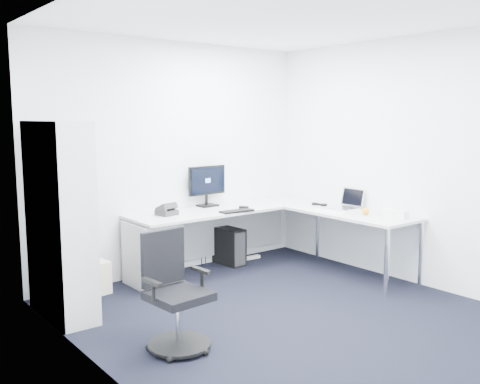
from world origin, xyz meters
TOP-DOWN VIEW (x-y plane):
  - ground at (0.00, 0.00)m, footprint 4.20×4.20m
  - ceiling at (0.00, 0.00)m, footprint 4.20×4.20m
  - wall_back at (0.00, 2.10)m, footprint 3.60×0.02m
  - wall_left at (-1.80, 0.00)m, footprint 0.02×4.20m
  - wall_right at (1.80, 0.00)m, footprint 0.02×4.20m
  - l_desk at (0.55, 1.40)m, footprint 2.56×1.43m
  - drawer_pedestal at (-0.52, 1.74)m, footprint 0.46×0.57m
  - bookshelf at (-1.62, 1.45)m, footprint 0.35×0.90m
  - task_chair at (-1.17, 0.16)m, footprint 0.56×0.56m
  - black_pc_tower at (0.64, 1.91)m, footprint 0.24×0.48m
  - beige_pc_tower at (-1.10, 1.92)m, footprint 0.20×0.37m
  - power_strip at (0.97, 1.90)m, footprint 0.34×0.08m
  - monitor at (0.39, 2.00)m, footprint 0.54×0.19m
  - black_keyboard at (0.43, 1.47)m, footprint 0.41×0.17m
  - mouse at (0.63, 1.58)m, footprint 0.09×0.11m
  - desk_phone at (-0.30, 1.80)m, footprint 0.23×0.23m
  - laptop at (1.53, 0.86)m, footprint 0.35×0.34m
  - white_keyboard at (1.24, 0.78)m, footprint 0.16×0.43m
  - headphones at (1.51, 1.19)m, footprint 0.16×0.21m
  - orange_fruit at (1.45, 0.43)m, footprint 0.08×0.08m
  - tissue_box at (1.57, 0.11)m, footprint 0.16×0.26m

SIDE VIEW (x-z plane):
  - ground at x=0.00m, z-range 0.00..0.00m
  - power_strip at x=0.97m, z-range 0.00..0.04m
  - beige_pc_tower at x=-1.10m, z-range 0.00..0.34m
  - black_pc_tower at x=0.64m, z-range 0.00..0.46m
  - drawer_pedestal at x=-0.52m, z-range 0.00..0.70m
  - l_desk at x=0.55m, z-range 0.00..0.75m
  - task_chair at x=-1.17m, z-range 0.00..0.94m
  - white_keyboard at x=1.24m, z-range 0.75..0.76m
  - black_keyboard at x=0.43m, z-range 0.75..0.77m
  - mouse at x=0.63m, z-range 0.75..0.78m
  - headphones at x=1.51m, z-range 0.75..0.80m
  - orange_fruit at x=1.45m, z-range 0.75..0.83m
  - tissue_box at x=1.57m, z-range 0.75..0.83m
  - desk_phone at x=-0.30m, z-range 0.75..0.88m
  - laptop at x=1.53m, z-range 0.75..0.99m
  - bookshelf at x=-1.62m, z-range 0.00..1.80m
  - monitor at x=0.39m, z-range 0.75..1.26m
  - wall_back at x=0.00m, z-range 0.00..2.70m
  - wall_left at x=-1.80m, z-range 0.00..2.70m
  - wall_right at x=1.80m, z-range 0.00..2.70m
  - ceiling at x=0.00m, z-range 2.70..2.70m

